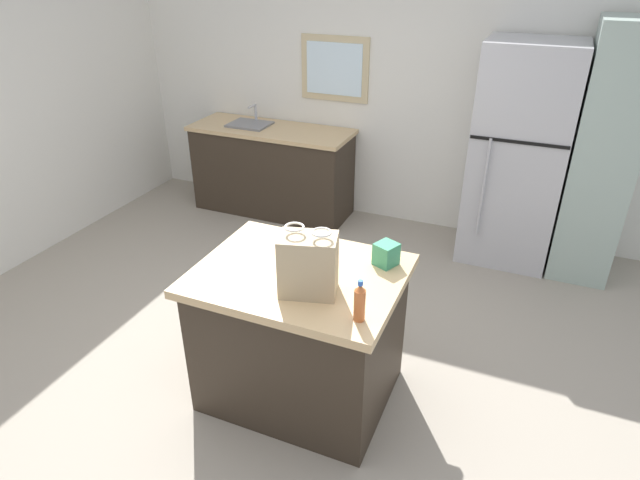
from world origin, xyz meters
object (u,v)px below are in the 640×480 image
(small_box, at_px, (386,254))
(bottle, at_px, (360,303))
(refrigerator, at_px, (518,157))
(shopping_bag, at_px, (308,265))
(kitchen_island, at_px, (300,334))
(tall_cabinet, at_px, (603,156))

(small_box, height_order, bottle, bottle)
(refrigerator, bearing_deg, shopping_bag, -108.39)
(refrigerator, xyz_separation_m, small_box, (-0.53, -2.02, 0.02))
(small_box, bearing_deg, shopping_bag, -124.06)
(kitchen_island, height_order, small_box, small_box)
(bottle, bearing_deg, refrigerator, 79.16)
(tall_cabinet, bearing_deg, small_box, -119.60)
(tall_cabinet, xyz_separation_m, shopping_bag, (-1.44, -2.45, 0.02))
(kitchen_island, relative_size, bottle, 5.11)
(refrigerator, xyz_separation_m, shopping_bag, (-0.81, -2.45, 0.12))
(bottle, bearing_deg, kitchen_island, 147.74)
(kitchen_island, xyz_separation_m, shopping_bag, (0.13, -0.16, 0.60))
(refrigerator, distance_m, small_box, 2.09)
(refrigerator, height_order, small_box, refrigerator)
(kitchen_island, bearing_deg, shopping_bag, -50.95)
(refrigerator, bearing_deg, bottle, -100.84)
(kitchen_island, xyz_separation_m, tall_cabinet, (1.57, 2.29, 0.57))
(tall_cabinet, xyz_separation_m, small_box, (-1.15, -2.02, -0.07))
(tall_cabinet, relative_size, shopping_bag, 5.48)
(shopping_bag, bearing_deg, refrigerator, 71.61)
(small_box, bearing_deg, refrigerator, 75.42)
(small_box, bearing_deg, bottle, -86.50)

